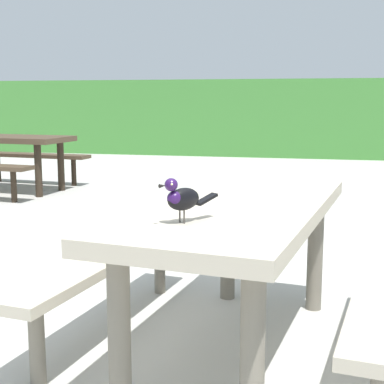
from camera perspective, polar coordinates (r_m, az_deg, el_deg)
ground_plane at (r=2.84m, az=-1.13°, el=-16.24°), size 60.00×60.00×0.00m
hedge_wall at (r=12.90m, az=10.38°, el=7.36°), size 28.00×1.86×1.64m
picnic_table_foreground at (r=2.73m, az=4.59°, el=-4.90°), size 1.90×1.92×0.74m
bird_grackle at (r=2.23m, az=-1.08°, el=-0.56°), size 0.19×0.24×0.18m
picnic_table_mid_left at (r=8.01m, az=-18.39°, el=4.05°), size 1.86×1.83×0.74m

